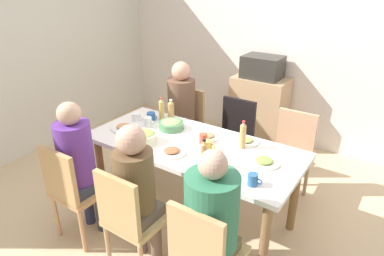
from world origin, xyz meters
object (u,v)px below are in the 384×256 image
bowl_1 (144,137)px  microwave (262,67)px  person_4 (78,160)px  plate_1 (172,152)px  chair_1 (204,254)px  chair_5 (186,122)px  chair_2 (291,151)px  plate_4 (246,141)px  chair_4 (73,188)px  side_cabinet (259,110)px  bottle_1 (243,135)px  chair_3 (130,217)px  plate_3 (207,157)px  plate_5 (264,162)px  cup_2 (208,145)px  cup_4 (148,122)px  plate_2 (208,136)px  cup_0 (253,180)px  dining_table (192,152)px  bottle_3 (204,154)px  cup_1 (151,116)px  person_3 (136,186)px  chair_0 (234,136)px  cup_5 (137,117)px  cup_3 (203,139)px  bowl_0 (171,125)px  plate_0 (124,127)px  bottle_2 (171,109)px  person_1 (212,218)px

bowl_1 → microwave: size_ratio=0.49×
person_4 → plate_1: size_ratio=5.10×
chair_1 → chair_5: 2.06m
chair_2 → plate_4: bearing=-116.0°
chair_4 → side_cabinet: (0.50, 2.60, -0.06)m
chair_2 → bottle_1: 0.77m
chair_3 → plate_3: chair_3 is taller
bottle_1 → plate_5: bearing=-28.1°
cup_2 → cup_4: size_ratio=0.99×
plate_2 → side_cabinet: (-0.19, 1.62, -0.32)m
plate_5 → cup_0: bearing=-80.9°
chair_3 → chair_5: bearing=111.4°
plate_4 → dining_table: bearing=-143.0°
cup_4 → bottle_3: bearing=-22.1°
bottle_3 → chair_2: bearing=72.5°
chair_4 → cup_4: bearing=85.4°
bowl_1 → cup_1: bowl_1 is taller
person_3 → chair_4: (-0.64, -0.09, -0.21)m
chair_0 → plate_5: size_ratio=3.65×
person_4 → cup_4: 0.80m
chair_0 → plate_3: chair_0 is taller
chair_0 → plate_4: size_ratio=3.92×
dining_table → cup_5: size_ratio=15.24×
chair_1 → plate_4: 1.15m
bowl_1 → chair_5: bearing=105.0°
person_3 → plate_2: 0.90m
plate_1 → bottle_3: (0.34, -0.04, 0.10)m
cup_3 → cup_5: cup_3 is taller
bowl_0 → microwave: (0.20, 1.65, 0.24)m
chair_4 → plate_0: 0.76m
cup_4 → bottle_2: bearing=80.9°
chair_2 → bottle_3: bottle_3 is taller
plate_3 → microwave: (-0.38, 1.94, 0.27)m
cup_4 → bottle_2: bottle_2 is taller
person_1 → chair_2: bearing=90.0°
chair_1 → bowl_0: chair_1 is taller
chair_1 → cup_0: (0.07, 0.52, 0.29)m
bowl_0 → plate_0: bearing=-146.7°
cup_3 → cup_4: bearing=178.5°
chair_2 → bowl_0: bearing=-145.7°
chair_3 → bowl_0: size_ratio=3.76×
plate_2 → chair_4: bearing=-125.0°
cup_5 → bottle_2: 0.36m
cup_0 → bottle_1: 0.56m
chair_4 → microwave: size_ratio=1.88×
chair_2 → cup_3: chair_2 is taller
person_1 → cup_3: person_1 is taller
chair_3 → bottle_1: bearing=68.1°
plate_4 → bowl_1: size_ratio=0.97×
bowl_1 → cup_5: bowl_1 is taller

